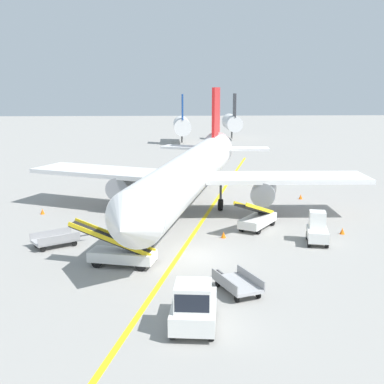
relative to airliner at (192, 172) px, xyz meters
name	(u,v)px	position (x,y,z in m)	size (l,w,h in m)	color
ground_plane	(193,256)	(-0.43, -11.03, -3.42)	(300.00, 300.00, 0.00)	gray
taxi_line_yellow	(194,234)	(-0.13, -6.03, -3.41)	(0.30, 80.00, 0.01)	yellow
airliner	(192,172)	(0.00, 0.00, 0.00)	(27.93, 34.96, 10.10)	white
pushback_tug	(194,306)	(-0.87, -20.60, -2.42)	(2.29, 3.79, 2.20)	silver
baggage_tug_near_wing	(317,229)	(7.96, -8.63, -2.49)	(1.76, 2.61, 2.10)	silver
belt_loader_forward_hold	(120,253)	(-4.73, -12.46, -2.64)	(5.16, 2.50, 2.59)	silver
belt_loader_aft_hold	(257,218)	(4.55, -4.97, -2.64)	(3.79, 4.87, 2.59)	silver
baggage_cart_loaded	(55,240)	(-9.26, -8.62, -2.95)	(3.60, 2.82, 0.94)	#A5A5A8
baggage_cart_empty_trailing	(237,284)	(1.54, -16.79, -2.95)	(2.45, 3.80, 0.94)	#A5A5A8
ground_crew_marshaller	(128,223)	(-4.73, -6.37, -2.51)	(0.36, 0.24, 1.70)	#26262D
safety_cone_nose_left	(342,231)	(10.35, -6.64, -3.20)	(0.36, 0.36, 0.44)	orange
safety_cone_nose_right	(323,217)	(10.11, -2.69, -3.20)	(0.36, 0.36, 0.44)	orange
safety_cone_wingtip_left	(42,212)	(-12.16, 0.23, -3.20)	(0.36, 0.36, 0.44)	orange
safety_cone_wingtip_right	(224,235)	(1.87, -7.16, -3.20)	(0.36, 0.36, 0.44)	orange
safety_cone_tail_area	(301,197)	(10.32, 4.90, -3.20)	(0.36, 0.36, 0.44)	orange
distant_aircraft_mid_left	(182,125)	(0.74, 53.52, -0.20)	(3.00, 10.10, 8.80)	silver
distant_aircraft_mid_right	(232,122)	(10.80, 60.76, -0.20)	(3.00, 10.10, 8.80)	silver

